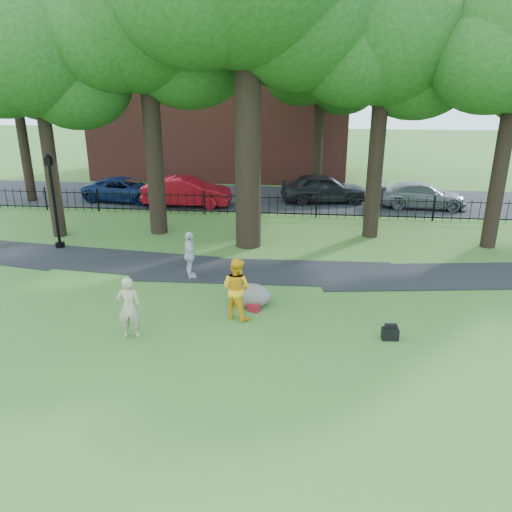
# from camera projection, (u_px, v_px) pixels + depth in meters

# --- Properties ---
(ground) EXTENTS (120.00, 120.00, 0.00)m
(ground) POSITION_uv_depth(u_px,v_px,m) (221.00, 317.00, 15.57)
(ground) COLOR #376222
(ground) RESTS_ON ground
(footpath) EXTENTS (36.07, 3.85, 0.03)m
(footpath) POSITION_uv_depth(u_px,v_px,m) (264.00, 272.00, 19.11)
(footpath) COLOR black
(footpath) RESTS_ON ground
(street) EXTENTS (80.00, 7.00, 0.02)m
(street) POSITION_uv_depth(u_px,v_px,m) (266.00, 199.00, 30.53)
(street) COLOR black
(street) RESTS_ON ground
(iron_fence) EXTENTS (44.00, 0.04, 1.20)m
(iron_fence) POSITION_uv_depth(u_px,v_px,m) (260.00, 205.00, 26.58)
(iron_fence) COLOR black
(iron_fence) RESTS_ON ground
(brick_building) EXTENTS (18.00, 8.00, 12.00)m
(brick_building) POSITION_uv_depth(u_px,v_px,m) (222.00, 92.00, 36.37)
(brick_building) COLOR brown
(brick_building) RESTS_ON ground
(tree_row) EXTENTS (26.82, 7.96, 12.42)m
(tree_row) POSITION_uv_depth(u_px,v_px,m) (264.00, 48.00, 20.60)
(tree_row) COLOR black
(tree_row) RESTS_ON ground
(woman) EXTENTS (0.73, 0.54, 1.86)m
(woman) POSITION_uv_depth(u_px,v_px,m) (129.00, 308.00, 14.05)
(woman) COLOR tan
(woman) RESTS_ON ground
(man) EXTENTS (1.17, 1.08, 1.95)m
(man) POSITION_uv_depth(u_px,v_px,m) (236.00, 288.00, 15.20)
(man) COLOR #FFAB15
(man) RESTS_ON ground
(pedestrian) EXTENTS (0.78, 1.12, 1.77)m
(pedestrian) POSITION_uv_depth(u_px,v_px,m) (190.00, 255.00, 18.27)
(pedestrian) COLOR silver
(pedestrian) RESTS_ON ground
(boulder) EXTENTS (1.31, 0.98, 0.76)m
(boulder) POSITION_uv_depth(u_px,v_px,m) (251.00, 294.00, 16.26)
(boulder) COLOR #615B50
(boulder) RESTS_ON ground
(lamppost) EXTENTS (0.41, 0.41, 4.09)m
(lamppost) POSITION_uv_depth(u_px,v_px,m) (54.00, 203.00, 21.14)
(lamppost) COLOR black
(lamppost) RESTS_ON ground
(backpack) EXTENTS (0.48, 0.32, 0.34)m
(backpack) POSITION_uv_depth(u_px,v_px,m) (390.00, 334.00, 14.18)
(backpack) COLOR black
(backpack) RESTS_ON ground
(red_bag) EXTENTS (0.44, 0.37, 0.26)m
(red_bag) POSITION_uv_depth(u_px,v_px,m) (254.00, 307.00, 15.89)
(red_bag) COLOR maroon
(red_bag) RESTS_ON ground
(red_sedan) EXTENTS (5.06, 1.87, 1.65)m
(red_sedan) POSITION_uv_depth(u_px,v_px,m) (187.00, 192.00, 28.57)
(red_sedan) COLOR #9F0C17
(red_sedan) RESTS_ON ground
(navy_van) EXTENTS (5.25, 2.91, 1.39)m
(navy_van) POSITION_uv_depth(u_px,v_px,m) (126.00, 190.00, 29.73)
(navy_van) COLOR #0E2049
(navy_van) RESTS_ON ground
(grey_car) EXTENTS (5.26, 2.79, 1.70)m
(grey_car) POSITION_uv_depth(u_px,v_px,m) (324.00, 188.00, 29.42)
(grey_car) COLOR black
(grey_car) RESTS_ON ground
(silver_car) EXTENTS (4.98, 2.22, 1.42)m
(silver_car) POSITION_uv_depth(u_px,v_px,m) (423.00, 195.00, 28.24)
(silver_car) COLOR gray
(silver_car) RESTS_ON ground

